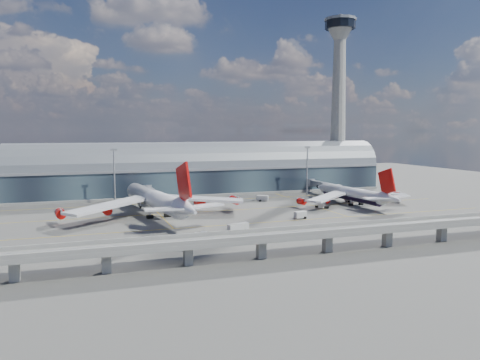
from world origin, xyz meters
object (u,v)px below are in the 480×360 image
object	(u,v)px
control_tower	(339,102)
airliner_right	(353,194)
service_truck_2	(238,227)
cargo_train_1	(406,223)
service_truck_4	(349,199)
floodlight_mast_left	(114,175)
service_truck_3	(322,205)
service_truck_0	(182,211)
floodlight_mast_right	(307,169)
airliner_left	(157,200)
service_truck_5	(262,198)
cargo_train_2	(415,223)
cargo_train_0	(198,235)
service_truck_1	(300,215)

from	to	relation	value
control_tower	airliner_right	world-z (taller)	control_tower
service_truck_2	cargo_train_1	xyz separation A→B (m)	(61.45, -8.96, -0.64)
airliner_right	service_truck_4	distance (m)	9.43
floodlight_mast_left	service_truck_3	xyz separation A→B (m)	(85.49, -42.75, -12.17)
control_tower	service_truck_0	world-z (taller)	control_tower
floodlight_mast_right	airliner_left	distance (m)	96.14
airliner_right	cargo_train_1	size ratio (longest dim) A/B	6.40
floodlight_mast_left	service_truck_3	distance (m)	96.35
service_truck_2	service_truck_5	xyz separation A→B (m)	(33.63, 61.93, -0.09)
cargo_train_2	cargo_train_0	bearing A→B (deg)	97.60
service_truck_2	cargo_train_2	world-z (taller)	service_truck_2
airliner_right	service_truck_1	distance (m)	44.95
airliner_left	service_truck_5	world-z (taller)	airliner_left
floodlight_mast_left	floodlight_mast_right	world-z (taller)	same
service_truck_5	cargo_train_0	size ratio (longest dim) A/B	0.80
floodlight_mast_right	floodlight_mast_left	bearing A→B (deg)	180.00
service_truck_4	service_truck_5	distance (m)	41.64
control_tower	cargo_train_1	bearing A→B (deg)	-108.85
cargo_train_1	cargo_train_2	distance (m)	3.13
service_truck_3	service_truck_1	bearing A→B (deg)	-98.27
floodlight_mast_left	service_truck_1	bearing A→B (deg)	-43.65
service_truck_0	cargo_train_2	size ratio (longest dim) A/B	0.81
service_truck_0	cargo_train_0	bearing A→B (deg)	-119.61
floodlight_mast_left	service_truck_0	size ratio (longest dim) A/B	3.53
service_truck_0	cargo_train_2	distance (m)	89.37
floodlight_mast_right	cargo_train_1	size ratio (longest dim) A/B	2.76
cargo_train_1	cargo_train_2	size ratio (longest dim) A/B	1.03
service_truck_0	cargo_train_0	xyz separation A→B (m)	(-4.05, -42.32, -0.65)
airliner_left	airliner_right	xyz separation A→B (m)	(90.49, 1.54, -1.98)
service_truck_5	cargo_train_1	size ratio (longest dim) A/B	0.62
cargo_train_2	service_truck_5	bearing A→B (deg)	34.61
floodlight_mast_left	cargo_train_1	world-z (taller)	floodlight_mast_left
cargo_train_2	cargo_train_1	bearing A→B (deg)	70.01
airliner_right	service_truck_4	bearing A→B (deg)	64.71
airliner_left	service_truck_4	bearing A→B (deg)	-3.22
floodlight_mast_left	cargo_train_2	world-z (taller)	floodlight_mast_left
floodlight_mast_left	airliner_left	world-z (taller)	floodlight_mast_left
control_tower	service_truck_5	size ratio (longest dim) A/B	17.90
service_truck_2	service_truck_4	xyz separation A→B (m)	(71.99, 45.74, -0.07)
airliner_right	service_truck_5	bearing A→B (deg)	140.31
service_truck_5	cargo_train_2	world-z (taller)	service_truck_5
control_tower	floodlight_mast_left	world-z (taller)	control_tower
service_truck_4	service_truck_0	bearing A→B (deg)	176.15
floodlight_mast_left	service_truck_5	xyz separation A→B (m)	(68.36, -14.83, -12.27)
airliner_left	floodlight_mast_left	bearing A→B (deg)	98.77
airliner_right	service_truck_5	world-z (taller)	airliner_right
cargo_train_0	cargo_train_2	distance (m)	79.55
service_truck_1	control_tower	bearing A→B (deg)	-48.46
service_truck_4	cargo_train_2	bearing A→B (deg)	-107.43
floodlight_mast_right	cargo_train_2	xyz separation A→B (m)	(-1.16, -87.37, -12.86)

